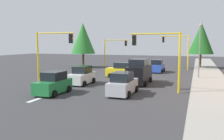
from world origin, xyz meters
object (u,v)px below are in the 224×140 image
object	(u,v)px
traffic_signal_near_left	(159,50)
car_yellow	(122,70)
traffic_signal_near_right	(52,47)
tree_roadside_far	(201,38)
car_silver	(123,84)
car_blue	(157,66)
traffic_signal_far_right	(114,47)
car_white	(82,76)
delivery_van_black	(139,72)
street_lamp_curbside	(200,44)
traffic_signal_far_left	(177,45)
car_green	(53,84)
tree_opposite_side	(83,38)

from	to	relation	value
traffic_signal_near_left	car_yellow	xyz separation A→B (m)	(-8.00, -6.06, -2.99)
traffic_signal_near_right	tree_roadside_far	size ratio (longest dim) A/B	0.70
car_yellow	car_silver	bearing A→B (deg)	18.02
traffic_signal_near_left	car_silver	bearing A→B (deg)	-51.44
traffic_signal_near_left	car_blue	world-z (taller)	traffic_signal_near_left
traffic_signal_near_right	car_silver	bearing A→B (deg)	75.77
traffic_signal_far_right	car_white	xyz separation A→B (m)	(18.61, 2.73, -2.81)
traffic_signal_near_left	delivery_van_black	distance (m)	5.21
street_lamp_curbside	traffic_signal_far_left	bearing A→B (deg)	-161.48
car_blue	car_green	size ratio (longest dim) A/B	1.06
traffic_signal_far_right	traffic_signal_far_left	bearing A→B (deg)	90.00
car_yellow	traffic_signal_far_left	bearing A→B (deg)	153.01
car_yellow	car_green	world-z (taller)	same
delivery_van_black	car_green	bearing A→B (deg)	-37.94
traffic_signal_far_right	car_silver	distance (m)	23.94
traffic_signal_near_left	tree_roadside_far	xyz separation A→B (m)	(-24.00, 3.83, 1.45)
car_white	car_blue	size ratio (longest dim) A/B	0.93
traffic_signal_far_left	traffic_signal_near_left	xyz separation A→B (m)	(20.00, -0.05, -0.23)
traffic_signal_near_left	traffic_signal_far_right	bearing A→B (deg)	-150.56
tree_opposite_side	car_white	world-z (taller)	tree_opposite_side
tree_opposite_side	car_green	xyz separation A→B (m)	(22.00, 8.05, -4.49)
traffic_signal_far_right	car_green	world-z (taller)	traffic_signal_far_right
traffic_signal_far_right	traffic_signal_near_left	world-z (taller)	traffic_signal_near_left
delivery_van_black	car_white	size ratio (longest dim) A/B	1.27
car_green	car_silver	distance (m)	6.15
tree_roadside_far	car_blue	xyz separation A→B (m)	(8.84, -6.35, -4.44)
traffic_signal_far_left	car_white	bearing A→B (deg)	-24.83
traffic_signal_near_left	traffic_signal_near_right	world-z (taller)	traffic_signal_near_right
traffic_signal_far_left	delivery_van_black	bearing A→B (deg)	-9.38
street_lamp_curbside	tree_roadside_far	bearing A→B (deg)	178.81
car_blue	car_silver	bearing A→B (deg)	-0.76
tree_roadside_far	tree_opposite_side	xyz separation A→B (m)	(6.00, -20.50, 0.05)
traffic_signal_near_right	car_white	size ratio (longest dim) A/B	1.51
traffic_signal_near_left	traffic_signal_far_left	bearing A→B (deg)	179.85
traffic_signal_far_right	street_lamp_curbside	distance (m)	18.11
traffic_signal_far_right	car_blue	world-z (taller)	traffic_signal_far_right
street_lamp_curbside	traffic_signal_near_left	bearing A→B (deg)	-20.19
street_lamp_curbside	car_blue	world-z (taller)	street_lamp_curbside
car_blue	car_white	bearing A→B (deg)	-23.71
traffic_signal_far_left	car_yellow	distance (m)	13.84
car_white	car_silver	bearing A→B (deg)	58.42
traffic_signal_near_left	tree_roadside_far	distance (m)	24.35
tree_roadside_far	car_yellow	xyz separation A→B (m)	(16.00, -9.89, -4.44)
traffic_signal_near_left	car_silver	distance (m)	4.61
delivery_van_black	car_green	xyz separation A→B (m)	(7.66, -5.97, -0.39)
car_yellow	car_white	world-z (taller)	same
traffic_signal_near_right	tree_opposite_side	world-z (taller)	tree_opposite_side
street_lamp_curbside	tree_opposite_side	xyz separation A→B (m)	(-8.39, -20.20, 1.03)
car_yellow	car_green	distance (m)	12.27
traffic_signal_far_left	delivery_van_black	distance (m)	16.80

